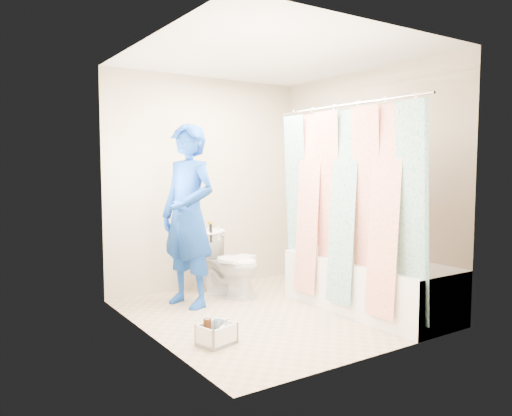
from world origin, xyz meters
TOP-DOWN VIEW (x-y plane):
  - floor at (0.00, 0.00)m, footprint 2.60×2.60m
  - ceiling at (0.00, 0.00)m, footprint 2.40×2.60m
  - wall_back at (0.00, 1.30)m, footprint 2.40×0.02m
  - wall_front at (0.00, -1.30)m, footprint 2.40×0.02m
  - wall_left at (-1.20, 0.00)m, footprint 0.02×2.60m
  - wall_right at (1.20, 0.00)m, footprint 0.02×2.60m
  - bathtub at (0.85, -0.43)m, footprint 0.70×1.75m
  - curtain_rod at (0.52, -0.43)m, footprint 0.02×1.90m
  - shower_curtain at (0.52, -0.43)m, footprint 0.06×1.75m
  - toilet at (-0.00, 0.78)m, footprint 0.64×0.79m
  - tank_lid at (0.04, 0.68)m, footprint 0.47×0.35m
  - tank_internals at (-0.12, 0.94)m, footprint 0.16×0.09m
  - plumber at (-0.53, 0.69)m, footprint 0.62×0.76m
  - cleaning_caddy at (-0.83, -0.44)m, footprint 0.32×0.28m

SIDE VIEW (x-z plane):
  - floor at x=0.00m, z-range 0.00..0.00m
  - cleaning_caddy at x=-0.83m, z-range -0.03..0.18m
  - bathtub at x=0.85m, z-range 0.02..0.52m
  - toilet at x=0.00m, z-range 0.00..0.71m
  - tank_lid at x=0.04m, z-range 0.40..0.43m
  - tank_internals at x=-0.12m, z-range 0.58..0.81m
  - plumber at x=-0.53m, z-range 0.00..1.82m
  - shower_curtain at x=0.52m, z-range 0.12..1.92m
  - wall_back at x=0.00m, z-range 0.00..2.40m
  - wall_front at x=0.00m, z-range 0.00..2.40m
  - wall_left at x=-1.20m, z-range 0.00..2.40m
  - wall_right at x=1.20m, z-range 0.00..2.40m
  - curtain_rod at x=0.52m, z-range 1.94..1.96m
  - ceiling at x=0.00m, z-range 2.39..2.41m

